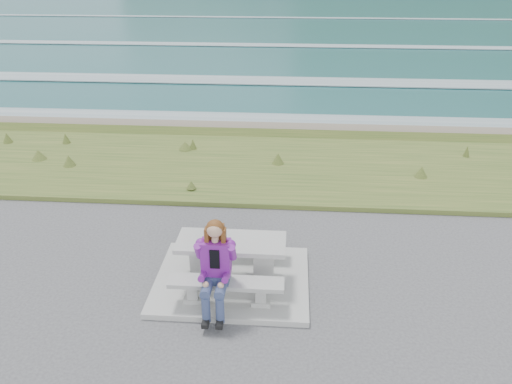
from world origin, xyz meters
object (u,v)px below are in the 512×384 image
at_px(bench_landward, 226,286).
at_px(seated_woman, 215,280).
at_px(picnic_table, 231,249).
at_px(bench_seaward, 236,239).

distance_m(bench_landward, seated_woman, 0.29).
xyz_separation_m(picnic_table, bench_landward, (0.00, -0.70, -0.23)).
xyz_separation_m(bench_seaward, seated_woman, (-0.15, -1.54, 0.20)).
xyz_separation_m(picnic_table, bench_seaward, (0.00, 0.70, -0.23)).
xyz_separation_m(bench_landward, bench_seaward, (0.00, 1.40, 0.00)).
distance_m(bench_seaward, seated_woman, 1.56).
relative_size(picnic_table, bench_seaward, 1.00).
distance_m(picnic_table, bench_landward, 0.74).
distance_m(bench_landward, bench_seaward, 1.40).
bearing_deg(seated_woman, bench_seaward, 85.14).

